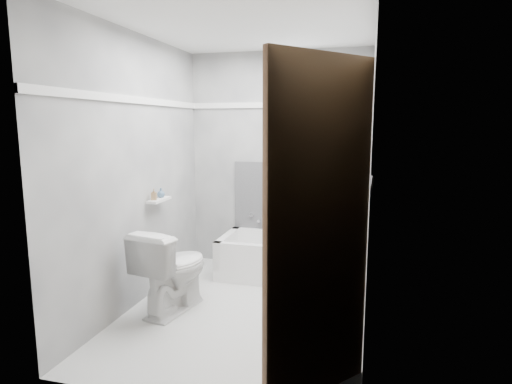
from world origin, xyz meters
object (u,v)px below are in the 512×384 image
(toilet, at_px, (173,269))
(soap_bottle_a, at_px, (154,194))
(door, at_px, (364,251))
(bathtub, at_px, (291,258))
(soap_bottle_b, at_px, (161,193))
(office_chair, at_px, (336,223))

(toilet, distance_m, soap_bottle_a, 0.74)
(door, xyz_separation_m, soap_bottle_a, (-1.92, 1.46, -0.03))
(bathtub, xyz_separation_m, toilet, (-0.85, -1.05, 0.16))
(door, distance_m, soap_bottle_b, 2.50)
(soap_bottle_b, bearing_deg, office_chair, 22.12)
(door, xyz_separation_m, soap_bottle_b, (-1.92, 1.60, -0.04))
(office_chair, distance_m, soap_bottle_b, 1.79)
(office_chair, bearing_deg, bathtub, -156.21)
(office_chair, bearing_deg, toilet, -122.33)
(toilet, xyz_separation_m, door, (1.60, -1.16, 0.63))
(bathtub, xyz_separation_m, office_chair, (0.46, 0.05, 0.40))
(bathtub, relative_size, soap_bottle_b, 15.77)
(door, relative_size, soap_bottle_a, 18.39)
(bathtub, bearing_deg, door, -71.25)
(toilet, relative_size, soap_bottle_b, 7.85)
(bathtub, relative_size, door, 0.75)
(bathtub, height_order, soap_bottle_a, soap_bottle_a)
(bathtub, distance_m, office_chair, 0.61)
(bathtub, height_order, toilet, toilet)
(toilet, bearing_deg, office_chair, -128.56)
(soap_bottle_a, relative_size, soap_bottle_b, 1.14)
(door, bearing_deg, bathtub, 108.75)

